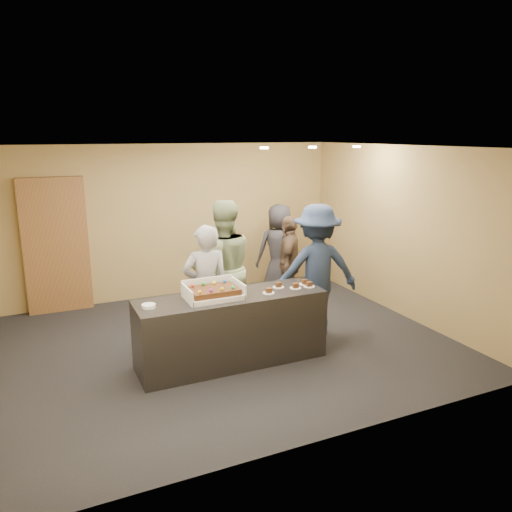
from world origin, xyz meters
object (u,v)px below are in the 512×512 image
object	(u,v)px
serving_counter	(232,329)
storage_cabinet	(56,246)
person_server_grey	(206,288)
person_navy_man	(317,269)
person_brown_extra	(289,263)
person_dark_suit	(279,250)
plate_stack	(149,306)
cake_box	(213,294)
sheet_cake	(213,291)
person_sage_man	(223,268)

from	to	relation	value
serving_counter	storage_cabinet	distance (m)	3.57
person_server_grey	person_navy_man	world-z (taller)	person_navy_man
serving_counter	person_brown_extra	world-z (taller)	person_brown_extra
person_navy_man	person_brown_extra	distance (m)	1.10
person_dark_suit	plate_stack	bearing A→B (deg)	47.89
cake_box	plate_stack	world-z (taller)	cake_box
storage_cabinet	cake_box	world-z (taller)	storage_cabinet
serving_counter	cake_box	distance (m)	0.55
person_brown_extra	plate_stack	bearing A→B (deg)	-24.77
cake_box	sheet_cake	distance (m)	0.06
sheet_cake	person_sage_man	xyz separation A→B (m)	(0.49, 0.96, -0.01)
person_sage_man	person_navy_man	bearing A→B (deg)	164.62
person_brown_extra	person_navy_man	bearing A→B (deg)	28.50
sheet_cake	cake_box	bearing A→B (deg)	89.07
serving_counter	person_dark_suit	bearing A→B (deg)	50.76
plate_stack	serving_counter	bearing A→B (deg)	0.61
storage_cabinet	person_navy_man	size ratio (longest dim) A/B	1.16
person_sage_man	person_brown_extra	bearing A→B (deg)	-151.03
serving_counter	storage_cabinet	xyz separation A→B (m)	(-1.86, 2.97, 0.65)
person_sage_man	person_server_grey	bearing A→B (deg)	54.28
person_navy_man	person_brown_extra	xyz separation A→B (m)	(0.13, 1.08, -0.17)
plate_stack	person_brown_extra	bearing A→B (deg)	29.88
plate_stack	person_dark_suit	bearing A→B (deg)	37.92
cake_box	serving_counter	bearing A→B (deg)	-6.25
serving_counter	person_brown_extra	xyz separation A→B (m)	(1.64, 1.53, 0.33)
cake_box	person_navy_man	xyz separation A→B (m)	(1.74, 0.42, 0.01)
plate_stack	person_navy_man	size ratio (longest dim) A/B	0.09
person_server_grey	person_brown_extra	distance (m)	2.06
person_sage_man	serving_counter	bearing A→B (deg)	82.01
plate_stack	person_navy_man	bearing A→B (deg)	10.25
plate_stack	person_sage_man	bearing A→B (deg)	37.01
person_sage_man	plate_stack	bearing A→B (deg)	43.79
storage_cabinet	plate_stack	xyz separation A→B (m)	(0.82, -2.99, -0.18)
storage_cabinet	person_server_grey	distance (m)	3.00
person_server_grey	plate_stack	bearing A→B (deg)	36.60
person_navy_man	person_dark_suit	xyz separation A→B (m)	(0.29, 1.75, -0.12)
cake_box	person_dark_suit	bearing A→B (deg)	46.92
sheet_cake	person_navy_man	bearing A→B (deg)	14.46
serving_counter	person_navy_man	xyz separation A→B (m)	(1.51, 0.45, 0.50)
serving_counter	person_dark_suit	size ratio (longest dim) A/B	1.43
cake_box	person_brown_extra	xyz separation A→B (m)	(1.87, 1.50, -0.16)
serving_counter	cake_box	xyz separation A→B (m)	(-0.23, 0.03, 0.50)
plate_stack	person_dark_suit	xyz separation A→B (m)	(2.84, 2.21, -0.08)
person_server_grey	person_navy_man	size ratio (longest dim) A/B	0.91
person_brown_extra	person_dark_suit	bearing A→B (deg)	-158.07
person_brown_extra	person_dark_suit	distance (m)	0.69
plate_stack	person_server_grey	xyz separation A→B (m)	(0.89, 0.53, -0.06)
person_navy_man	serving_counter	bearing A→B (deg)	31.67
storage_cabinet	person_server_grey	bearing A→B (deg)	-55.13
storage_cabinet	person_brown_extra	size ratio (longest dim) A/B	1.41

